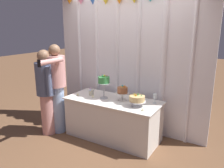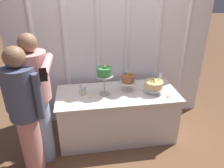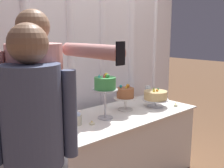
% 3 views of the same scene
% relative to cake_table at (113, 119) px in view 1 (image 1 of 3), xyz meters
% --- Properties ---
extents(ground_plane, '(24.00, 24.00, 0.00)m').
position_rel_cake_table_xyz_m(ground_plane, '(0.00, -0.10, -0.36)').
color(ground_plane, brown).
extents(draped_curtain, '(3.08, 0.21, 2.83)m').
position_rel_cake_table_xyz_m(draped_curtain, '(0.01, 0.52, 1.22)').
color(draped_curtain, white).
rests_on(draped_curtain, ground_plane).
extents(cake_table, '(1.70, 0.75, 0.73)m').
position_rel_cake_table_xyz_m(cake_table, '(0.00, 0.00, 0.00)').
color(cake_table, white).
rests_on(cake_table, ground_plane).
extents(cake_display_leftmost, '(0.24, 0.24, 0.44)m').
position_rel_cake_table_xyz_m(cake_display_leftmost, '(-0.18, -0.01, 0.68)').
color(cake_display_leftmost, '#B2B2B7').
rests_on(cake_display_leftmost, cake_table).
extents(cake_display_center, '(0.24, 0.24, 0.27)m').
position_rel_cake_table_xyz_m(cake_display_center, '(0.16, 0.06, 0.53)').
color(cake_display_center, silver).
rests_on(cake_display_center, cake_table).
extents(cake_display_rightmost, '(0.29, 0.29, 0.22)m').
position_rel_cake_table_xyz_m(cake_display_rightmost, '(0.50, -0.07, 0.48)').
color(cake_display_rightmost, silver).
rests_on(cake_display_rightmost, cake_table).
extents(wine_glass, '(0.06, 0.06, 0.16)m').
position_rel_cake_table_xyz_m(wine_glass, '(0.70, 0.21, 0.48)').
color(wine_glass, silver).
rests_on(wine_glass, cake_table).
extents(flower_vase, '(0.10, 0.09, 0.14)m').
position_rel_cake_table_xyz_m(flower_vase, '(-0.48, 0.02, 0.42)').
color(flower_vase, beige).
rests_on(flower_vase, cake_table).
extents(tealight_far_left, '(0.05, 0.05, 0.04)m').
position_rel_cake_table_xyz_m(tealight_far_left, '(-0.69, -0.13, 0.37)').
color(tealight_far_left, beige).
rests_on(tealight_far_left, cake_table).
extents(tealight_near_left, '(0.05, 0.05, 0.03)m').
position_rel_cake_table_xyz_m(tealight_near_left, '(-0.38, -0.07, 0.37)').
color(tealight_near_left, beige).
rests_on(tealight_near_left, cake_table).
extents(tealight_near_right, '(0.04, 0.04, 0.04)m').
position_rel_cake_table_xyz_m(tealight_near_right, '(0.66, -0.22, 0.37)').
color(tealight_near_right, beige).
rests_on(tealight_near_right, cake_table).
extents(guest_man_dark_suit, '(0.46, 0.46, 1.59)m').
position_rel_cake_table_xyz_m(guest_man_dark_suit, '(-1.13, -0.48, 0.50)').
color(guest_man_dark_suit, '#D6938E').
rests_on(guest_man_dark_suit, ground_plane).
extents(guest_girl_blue_dress, '(0.50, 0.77, 1.67)m').
position_rel_cake_table_xyz_m(guest_girl_blue_dress, '(-1.02, -0.33, 0.56)').
color(guest_girl_blue_dress, '#93ADD6').
rests_on(guest_girl_blue_dress, ground_plane).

